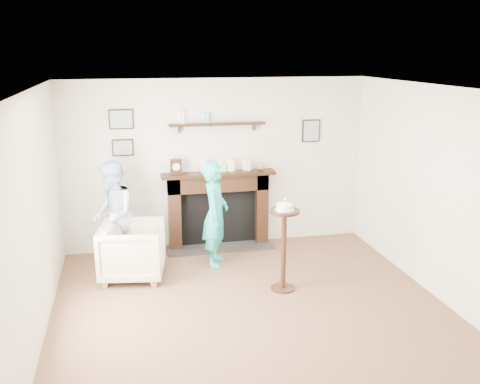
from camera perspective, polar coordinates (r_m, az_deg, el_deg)
The scene contains 6 objects.
ground at distance 6.05m, azimuth 1.89°, elevation -13.58°, with size 5.00×5.00×0.00m, color brown.
room_shell at distance 6.12m, azimuth 0.41°, elevation 3.01°, with size 4.54×5.02×2.52m.
armchair at distance 7.24m, azimuth -11.19°, elevation -8.88°, with size 0.79×0.81×0.74m, color tan.
man at distance 7.62m, azimuth -13.07°, elevation -7.74°, with size 0.72×0.56×1.48m, color #AABBD5.
woman at distance 7.52m, azimuth -2.59°, elevation -7.64°, with size 0.53×0.35×1.45m, color #1FB3AA.
pedestal_table at distance 6.52m, azimuth 4.71°, elevation -4.48°, with size 0.37×0.37×1.18m.
Camera 1 is at (-1.33, -5.15, 2.89)m, focal length 40.00 mm.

